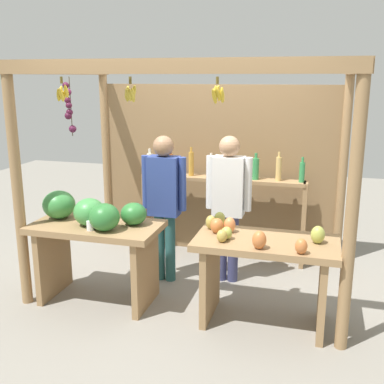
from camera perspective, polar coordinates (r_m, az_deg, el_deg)
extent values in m
plane|color=gray|center=(5.14, 0.57, -10.71)|extent=(12.00, 12.00, 0.00)
cylinder|color=#99754C|center=(4.58, -20.65, 0.41)|extent=(0.10, 0.10, 2.29)
cylinder|color=#99754C|center=(3.73, 19.04, -2.45)|extent=(0.10, 0.10, 2.29)
cylinder|color=#99754C|center=(6.14, -10.48, 4.37)|extent=(0.10, 0.10, 2.29)
cylinder|color=#99754C|center=(5.54, 18.05, 2.86)|extent=(0.10, 0.10, 2.29)
cube|color=#99754C|center=(3.77, -3.15, 15.18)|extent=(3.04, 0.12, 0.12)
cube|color=#99754C|center=(5.24, -15.59, 14.38)|extent=(0.12, 1.96, 0.12)
cube|color=#99754C|center=(4.52, 19.54, 14.24)|extent=(0.12, 1.96, 0.12)
cube|color=olive|center=(5.70, 3.07, 2.67)|extent=(2.94, 0.04, 2.06)
cylinder|color=brown|center=(4.35, -15.74, 13.09)|extent=(0.02, 0.02, 0.06)
ellipsoid|color=gold|center=(4.33, -15.18, 11.84)|extent=(0.04, 0.07, 0.13)
ellipsoid|color=gold|center=(4.37, -15.39, 11.45)|extent=(0.08, 0.05, 0.13)
ellipsoid|color=gold|center=(4.38, -15.82, 11.65)|extent=(0.05, 0.05, 0.13)
ellipsoid|color=gold|center=(4.35, -16.05, 11.39)|extent=(0.06, 0.08, 0.13)
ellipsoid|color=gold|center=(4.32, -15.73, 11.38)|extent=(0.06, 0.04, 0.13)
cylinder|color=brown|center=(4.03, -7.59, 13.45)|extent=(0.02, 0.02, 0.06)
ellipsoid|color=gold|center=(4.02, -7.28, 11.75)|extent=(0.04, 0.07, 0.12)
ellipsoid|color=gold|center=(4.05, -7.16, 12.13)|extent=(0.07, 0.06, 0.13)
ellipsoid|color=gold|center=(4.07, -7.48, 11.88)|extent=(0.08, 0.05, 0.12)
ellipsoid|color=gold|center=(4.06, -7.97, 12.01)|extent=(0.05, 0.07, 0.12)
ellipsoid|color=gold|center=(4.03, -7.99, 11.67)|extent=(0.06, 0.08, 0.13)
ellipsoid|color=gold|center=(4.00, -7.82, 11.74)|extent=(0.08, 0.04, 0.12)
ellipsoid|color=gold|center=(4.01, -7.41, 11.63)|extent=(0.07, 0.06, 0.13)
cylinder|color=brown|center=(3.86, 3.13, 13.52)|extent=(0.02, 0.02, 0.06)
ellipsoid|color=gold|center=(3.86, 3.73, 11.67)|extent=(0.04, 0.08, 0.13)
ellipsoid|color=gold|center=(3.89, 3.53, 11.89)|extent=(0.07, 0.06, 0.13)
ellipsoid|color=gold|center=(3.89, 3.01, 12.12)|extent=(0.07, 0.05, 0.13)
ellipsoid|color=gold|center=(3.87, 2.81, 12.00)|extent=(0.04, 0.08, 0.13)
ellipsoid|color=gold|center=(3.83, 2.76, 11.66)|extent=(0.07, 0.05, 0.13)
ellipsoid|color=gold|center=(3.84, 3.17, 12.06)|extent=(0.07, 0.05, 0.13)
cylinder|color=#4C422D|center=(4.56, -14.65, 10.10)|extent=(0.01, 0.01, 0.55)
sphere|color=#47142D|center=(4.55, -15.24, 12.51)|extent=(0.06, 0.06, 0.06)
sphere|color=#601E42|center=(4.54, -15.00, 11.76)|extent=(0.07, 0.07, 0.07)
sphere|color=#47142D|center=(4.55, -15.02, 10.82)|extent=(0.06, 0.06, 0.06)
sphere|color=#47142D|center=(4.54, -14.88, 10.24)|extent=(0.06, 0.06, 0.06)
sphere|color=#47142D|center=(4.55, -14.80, 9.45)|extent=(0.06, 0.06, 0.06)
sphere|color=#47142D|center=(4.55, -14.95, 9.02)|extent=(0.07, 0.07, 0.07)
sphere|color=#511938|center=(4.57, -14.44, 7.51)|extent=(0.07, 0.07, 0.07)
cube|color=#99754C|center=(4.53, -11.69, -4.23)|extent=(1.23, 0.64, 0.06)
cube|color=#99754C|center=(4.90, -16.66, -8.01)|extent=(0.06, 0.58, 0.72)
cube|color=#99754C|center=(4.48, -5.73, -9.61)|extent=(0.06, 0.58, 0.72)
ellipsoid|color=#429347|center=(4.46, -12.50, -2.41)|extent=(0.41, 0.41, 0.26)
ellipsoid|color=#2D7533|center=(4.41, -7.19, -2.68)|extent=(0.26, 0.26, 0.21)
ellipsoid|color=#38843D|center=(4.75, -16.02, -1.50)|extent=(0.32, 0.32, 0.28)
ellipsoid|color=#2D7533|center=(4.28, -10.70, -3.06)|extent=(0.39, 0.39, 0.25)
cylinder|color=white|center=(4.34, -12.36, -4.05)|extent=(0.07, 0.07, 0.09)
cube|color=#99754C|center=(4.08, 9.09, -6.19)|extent=(1.23, 0.64, 0.06)
cube|color=#99754C|center=(4.30, 2.24, -10.55)|extent=(0.06, 0.58, 0.72)
cube|color=#99754C|center=(4.21, 15.70, -11.68)|extent=(0.06, 0.58, 0.72)
ellipsoid|color=#B79E47|center=(4.28, 2.32, -3.72)|extent=(0.13, 0.13, 0.13)
ellipsoid|color=#B79E47|center=(3.95, 3.69, -5.40)|extent=(0.12, 0.12, 0.11)
ellipsoid|color=#CC7038|center=(3.79, 13.26, -6.50)|extent=(0.14, 0.14, 0.13)
ellipsoid|color=#A8B24C|center=(4.05, 15.19, -5.08)|extent=(0.16, 0.16, 0.15)
ellipsoid|color=#A8B24C|center=(4.34, 3.41, -3.36)|extent=(0.15, 0.15, 0.14)
ellipsoid|color=#E07F47|center=(4.19, 4.65, -4.04)|extent=(0.13, 0.13, 0.14)
ellipsoid|color=#CC7038|center=(4.17, 3.08, -4.15)|extent=(0.14, 0.14, 0.14)
ellipsoid|color=#A8B24C|center=(4.02, 4.27, -5.04)|extent=(0.14, 0.14, 0.11)
ellipsoid|color=#CC7038|center=(3.83, 8.26, -5.83)|extent=(0.16, 0.16, 0.15)
cube|color=#99754C|center=(5.83, -5.56, -2.49)|extent=(0.05, 0.20, 1.00)
cube|color=#99754C|center=(5.46, 13.52, -3.96)|extent=(0.05, 0.20, 1.00)
cube|color=#99754C|center=(5.45, 3.74, 1.58)|extent=(1.91, 0.22, 0.04)
cylinder|color=silver|center=(5.67, -5.19, 3.51)|extent=(0.07, 0.07, 0.24)
cylinder|color=silver|center=(5.64, -5.22, 5.02)|extent=(0.03, 0.03, 0.06)
cylinder|color=#994C1E|center=(5.58, -2.65, 3.39)|extent=(0.07, 0.07, 0.24)
cylinder|color=#994C1E|center=(5.55, -2.67, 4.93)|extent=(0.03, 0.03, 0.06)
cylinder|color=gold|center=(5.50, -0.10, 3.46)|extent=(0.06, 0.06, 0.28)
cylinder|color=gold|center=(5.47, -0.10, 5.22)|extent=(0.03, 0.03, 0.06)
cylinder|color=silver|center=(5.45, 2.35, 3.01)|extent=(0.07, 0.07, 0.22)
cylinder|color=silver|center=(5.42, 2.36, 4.47)|extent=(0.03, 0.03, 0.06)
cylinder|color=gold|center=(5.39, 5.11, 2.98)|extent=(0.07, 0.07, 0.24)
cylinder|color=gold|center=(5.37, 5.14, 4.58)|extent=(0.03, 0.03, 0.06)
cylinder|color=#338C4C|center=(5.35, 7.81, 2.82)|extent=(0.08, 0.08, 0.25)
cylinder|color=#338C4C|center=(5.33, 7.87, 4.43)|extent=(0.03, 0.03, 0.06)
cylinder|color=#D8B266|center=(5.32, 10.58, 2.79)|extent=(0.06, 0.06, 0.27)
cylinder|color=#D8B266|center=(5.29, 10.66, 4.54)|extent=(0.03, 0.03, 0.06)
cylinder|color=#338C4C|center=(5.31, 13.35, 2.36)|extent=(0.06, 0.06, 0.22)
cylinder|color=#338C4C|center=(5.29, 13.43, 3.86)|extent=(0.03, 0.03, 0.06)
cylinder|color=#265757|center=(5.04, -4.00, -6.73)|extent=(0.11, 0.11, 0.73)
cylinder|color=#265757|center=(5.00, -2.69, -6.87)|extent=(0.11, 0.11, 0.73)
cube|color=#2D428C|center=(4.82, -3.46, 0.75)|extent=(0.32, 0.19, 0.62)
cylinder|color=#2D428C|center=(4.88, -5.69, 1.24)|extent=(0.08, 0.08, 0.56)
cylinder|color=#2D428C|center=(4.76, -1.18, 0.96)|extent=(0.08, 0.08, 0.56)
sphere|color=#997051|center=(4.74, -3.53, 5.65)|extent=(0.21, 0.21, 0.21)
cylinder|color=#3A3D69|center=(5.02, 3.70, -6.80)|extent=(0.11, 0.11, 0.74)
cylinder|color=#3A3D69|center=(5.00, 5.06, -6.92)|extent=(0.11, 0.11, 0.74)
cube|color=white|center=(4.81, 4.53, 0.71)|extent=(0.32, 0.19, 0.62)
cylinder|color=white|center=(4.85, 2.22, 1.21)|extent=(0.08, 0.08, 0.56)
cylinder|color=white|center=(4.77, 6.89, 0.92)|extent=(0.08, 0.08, 0.56)
sphere|color=tan|center=(4.73, 4.63, 5.62)|extent=(0.21, 0.21, 0.21)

